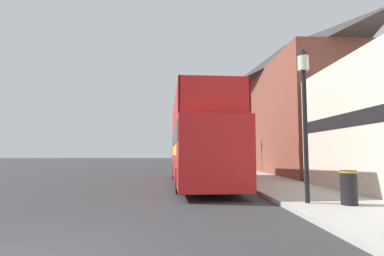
% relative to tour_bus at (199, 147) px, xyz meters
% --- Properties ---
extents(ground_plane, '(144.00, 144.00, 0.00)m').
position_rel_tour_bus_xyz_m(ground_plane, '(-3.25, 10.32, -1.86)').
color(ground_plane, '#333335').
extents(sidewalk, '(3.24, 108.00, 0.14)m').
position_rel_tour_bus_xyz_m(sidewalk, '(3.66, 7.32, -1.79)').
color(sidewalk, '#ADAAA3').
rests_on(sidewalk, ground_plane).
extents(brick_terrace_rear, '(6.00, 20.02, 11.10)m').
position_rel_tour_bus_xyz_m(brick_terrace_rear, '(8.28, 10.20, 3.69)').
color(brick_terrace_rear, brown).
rests_on(brick_terrace_rear, ground_plane).
extents(tour_bus, '(2.99, 11.30, 4.21)m').
position_rel_tour_bus_xyz_m(tour_bus, '(0.00, 0.00, 0.00)').
color(tour_bus, red).
rests_on(tour_bus, ground_plane).
extents(parked_car_ahead_of_bus, '(1.88, 4.44, 1.45)m').
position_rel_tour_bus_xyz_m(parked_car_ahead_of_bus, '(0.87, 8.69, -1.18)').
color(parked_car_ahead_of_bus, silver).
rests_on(parked_car_ahead_of_bus, ground_plane).
extents(lamp_post_nearest, '(0.35, 0.35, 4.57)m').
position_rel_tour_bus_xyz_m(lamp_post_nearest, '(2.73, -6.63, 1.44)').
color(lamp_post_nearest, black).
rests_on(lamp_post_nearest, sidewalk).
extents(lamp_post_second, '(0.35, 0.35, 4.36)m').
position_rel_tour_bus_xyz_m(lamp_post_second, '(2.44, 0.63, 1.31)').
color(lamp_post_second, black).
rests_on(lamp_post_second, sidewalk).
extents(lamp_post_third, '(0.35, 0.35, 4.70)m').
position_rel_tour_bus_xyz_m(lamp_post_third, '(2.57, 7.90, 1.52)').
color(lamp_post_third, black).
rests_on(lamp_post_third, sidewalk).
extents(litter_bin, '(0.48, 0.48, 0.95)m').
position_rel_tour_bus_xyz_m(litter_bin, '(3.76, -7.00, -1.22)').
color(litter_bin, black).
rests_on(litter_bin, sidewalk).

